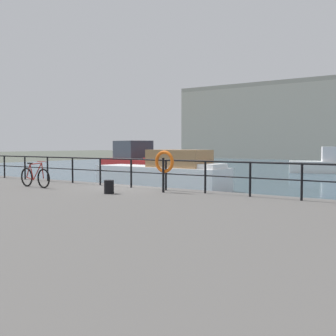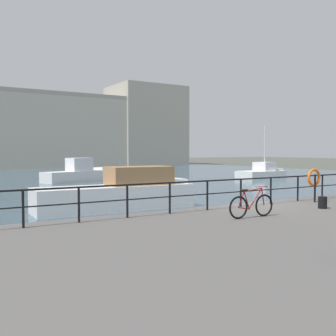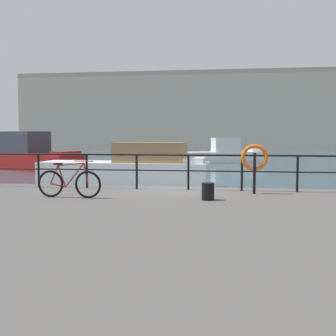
% 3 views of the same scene
% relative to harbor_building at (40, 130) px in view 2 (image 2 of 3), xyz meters
% --- Properties ---
extents(ground_plane, '(240.00, 240.00, 0.00)m').
position_rel_harbor_building_xyz_m(ground_plane, '(-5.89, -58.52, -6.41)').
color(ground_plane, '#4C5147').
extents(water_basin, '(80.00, 60.00, 0.01)m').
position_rel_harbor_building_xyz_m(water_basin, '(-5.89, -28.32, -6.41)').
color(water_basin, '#385160').
rests_on(water_basin, ground_plane).
extents(harbor_building, '(66.67, 11.54, 15.56)m').
position_rel_harbor_building_xyz_m(harbor_building, '(0.00, 0.00, 0.00)').
color(harbor_building, '#B2AD9E').
rests_on(harbor_building, ground_plane).
extents(moored_red_daysailer, '(5.24, 2.79, 5.67)m').
position_rel_harbor_building_xyz_m(moored_red_daysailer, '(14.21, -38.98, -5.83)').
color(moored_red_daysailer, white).
rests_on(moored_red_daysailer, water_basin).
extents(moored_white_yacht, '(7.39, 4.30, 2.24)m').
position_rel_harbor_building_xyz_m(moored_white_yacht, '(-4.67, -33.64, -5.64)').
color(moored_white_yacht, white).
rests_on(moored_white_yacht, water_basin).
extents(moored_harbor_tender, '(8.06, 2.39, 2.14)m').
position_rel_harbor_building_xyz_m(moored_harbor_tender, '(-8.86, -52.46, -5.57)').
color(moored_harbor_tender, white).
rests_on(moored_harbor_tender, water_basin).
extents(quay_railing, '(23.85, 0.07, 1.08)m').
position_rel_harbor_building_xyz_m(quay_railing, '(-4.65, -59.27, -4.85)').
color(quay_railing, black).
rests_on(quay_railing, quay_promenade).
extents(parked_bicycle, '(1.77, 0.14, 0.98)m').
position_rel_harbor_building_xyz_m(parked_bicycle, '(-8.40, -61.30, -5.19)').
color(parked_bicycle, black).
rests_on(parked_bicycle, quay_promenade).
extents(mooring_bollard, '(0.32, 0.32, 0.44)m').
position_rel_harbor_building_xyz_m(mooring_bollard, '(-4.76, -61.19, -5.36)').
color(mooring_bollard, black).
rests_on(mooring_bollard, quay_promenade).
extents(life_ring_stand, '(0.75, 0.16, 1.40)m').
position_rel_harbor_building_xyz_m(life_ring_stand, '(-3.53, -59.82, -4.61)').
color(life_ring_stand, black).
rests_on(life_ring_stand, quay_promenade).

